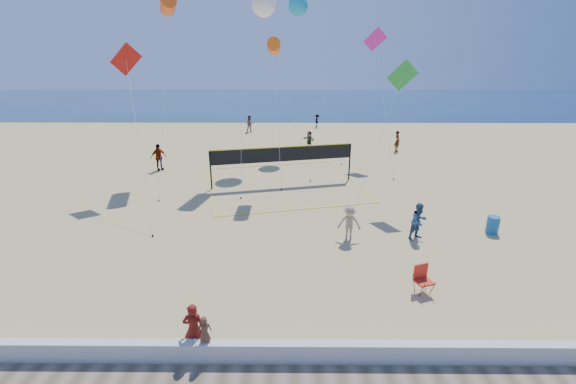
{
  "coord_description": "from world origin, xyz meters",
  "views": [
    {
      "loc": [
        0.2,
        -11.47,
        7.97
      ],
      "look_at": [
        0.1,
        2.0,
        3.18
      ],
      "focal_mm": 24.0,
      "sensor_mm": 36.0,
      "label": 1
    }
  ],
  "objects_px": {
    "woman": "(194,329)",
    "volleyball_net": "(283,158)",
    "trash_barrel": "(493,225)",
    "camp_chair": "(422,277)"
  },
  "relations": [
    {
      "from": "woman",
      "to": "camp_chair",
      "type": "height_order",
      "value": "woman"
    },
    {
      "from": "camp_chair",
      "to": "trash_barrel",
      "type": "height_order",
      "value": "camp_chair"
    },
    {
      "from": "camp_chair",
      "to": "trash_barrel",
      "type": "distance_m",
      "value": 6.93
    },
    {
      "from": "woman",
      "to": "camp_chair",
      "type": "relative_size",
      "value": 1.38
    },
    {
      "from": "woman",
      "to": "camp_chair",
      "type": "bearing_deg",
      "value": -162.76
    },
    {
      "from": "woman",
      "to": "volleyball_net",
      "type": "bearing_deg",
      "value": -103.32
    },
    {
      "from": "woman",
      "to": "camp_chair",
      "type": "xyz_separation_m",
      "value": [
        7.34,
        3.03,
        -0.21
      ]
    },
    {
      "from": "trash_barrel",
      "to": "volleyball_net",
      "type": "bearing_deg",
      "value": 144.01
    },
    {
      "from": "trash_barrel",
      "to": "camp_chair",
      "type": "bearing_deg",
      "value": -135.23
    },
    {
      "from": "trash_barrel",
      "to": "volleyball_net",
      "type": "xyz_separation_m",
      "value": [
        -10.09,
        7.33,
        1.31
      ]
    }
  ]
}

